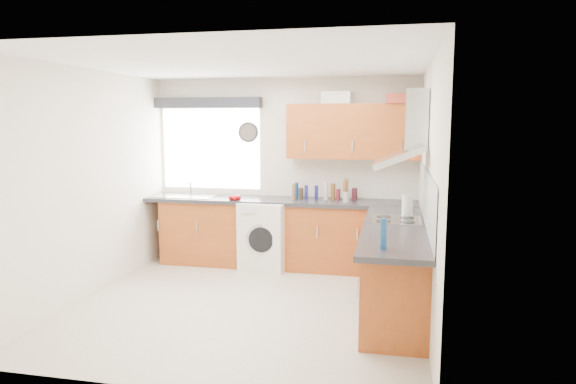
% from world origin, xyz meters
% --- Properties ---
extents(ground_plane, '(3.60, 3.60, 0.00)m').
position_xyz_m(ground_plane, '(0.00, 0.00, 0.00)').
color(ground_plane, beige).
extents(ceiling, '(3.60, 3.60, 0.02)m').
position_xyz_m(ceiling, '(0.00, 0.00, 2.50)').
color(ceiling, white).
rests_on(ceiling, wall_back).
extents(wall_back, '(3.60, 0.02, 2.50)m').
position_xyz_m(wall_back, '(0.00, 1.80, 1.25)').
color(wall_back, silver).
rests_on(wall_back, ground_plane).
extents(wall_front, '(3.60, 0.02, 2.50)m').
position_xyz_m(wall_front, '(0.00, -1.80, 1.25)').
color(wall_front, silver).
rests_on(wall_front, ground_plane).
extents(wall_left, '(0.02, 3.60, 2.50)m').
position_xyz_m(wall_left, '(-1.80, 0.00, 1.25)').
color(wall_left, silver).
rests_on(wall_left, ground_plane).
extents(wall_right, '(0.02, 3.60, 2.50)m').
position_xyz_m(wall_right, '(1.80, 0.00, 1.25)').
color(wall_right, silver).
rests_on(wall_right, ground_plane).
extents(window, '(1.40, 0.02, 1.10)m').
position_xyz_m(window, '(-1.05, 1.79, 1.55)').
color(window, silver).
rests_on(window, wall_back).
extents(window_blind, '(1.50, 0.18, 0.14)m').
position_xyz_m(window_blind, '(-1.05, 1.70, 2.18)').
color(window_blind, '#26282D').
rests_on(window_blind, wall_back).
extents(splashback, '(0.01, 3.00, 0.54)m').
position_xyz_m(splashback, '(1.79, 0.30, 1.18)').
color(splashback, white).
rests_on(splashback, wall_right).
extents(base_cab_back, '(3.00, 0.58, 0.86)m').
position_xyz_m(base_cab_back, '(-0.10, 1.51, 0.43)').
color(base_cab_back, '#8C3E16').
rests_on(base_cab_back, ground_plane).
extents(base_cab_corner, '(0.60, 0.60, 0.86)m').
position_xyz_m(base_cab_corner, '(1.50, 1.50, 0.43)').
color(base_cab_corner, '#8C3E16').
rests_on(base_cab_corner, ground_plane).
extents(base_cab_right, '(0.58, 2.10, 0.86)m').
position_xyz_m(base_cab_right, '(1.51, 0.15, 0.43)').
color(base_cab_right, '#8C3E16').
rests_on(base_cab_right, ground_plane).
extents(worktop_back, '(3.60, 0.62, 0.05)m').
position_xyz_m(worktop_back, '(0.00, 1.50, 0.89)').
color(worktop_back, black).
rests_on(worktop_back, base_cab_back).
extents(worktop_right, '(0.62, 2.42, 0.05)m').
position_xyz_m(worktop_right, '(1.50, 0.00, 0.89)').
color(worktop_right, black).
rests_on(worktop_right, base_cab_right).
extents(sink, '(0.84, 0.46, 0.10)m').
position_xyz_m(sink, '(-1.33, 1.50, 0.95)').
color(sink, '#A9ACAF').
rests_on(sink, worktop_back).
extents(oven, '(0.56, 0.58, 0.85)m').
position_xyz_m(oven, '(1.50, 0.30, 0.42)').
color(oven, black).
rests_on(oven, ground_plane).
extents(hob_plate, '(0.52, 0.52, 0.01)m').
position_xyz_m(hob_plate, '(1.50, 0.30, 0.92)').
color(hob_plate, '#A9ACAF').
rests_on(hob_plate, worktop_right).
extents(extractor_hood, '(0.52, 0.78, 0.66)m').
position_xyz_m(extractor_hood, '(1.60, 0.30, 1.77)').
color(extractor_hood, '#A9ACAF').
rests_on(extractor_hood, wall_right).
extents(upper_cabinets, '(1.70, 0.35, 0.70)m').
position_xyz_m(upper_cabinets, '(0.95, 1.62, 1.80)').
color(upper_cabinets, '#8C3E16').
rests_on(upper_cabinets, wall_back).
extents(washing_machine, '(0.68, 0.67, 0.89)m').
position_xyz_m(washing_machine, '(-0.15, 1.40, 0.44)').
color(washing_machine, silver).
rests_on(washing_machine, ground_plane).
extents(wall_clock, '(0.28, 0.04, 0.28)m').
position_xyz_m(wall_clock, '(-0.50, 1.76, 1.78)').
color(wall_clock, '#26282D').
rests_on(wall_clock, wall_back).
extents(casserole, '(0.41, 0.32, 0.16)m').
position_xyz_m(casserole, '(0.73, 1.72, 2.23)').
color(casserole, silver).
rests_on(casserole, upper_cabinets).
extents(storage_box, '(0.27, 0.23, 0.12)m').
position_xyz_m(storage_box, '(1.48, 1.52, 2.21)').
color(storage_box, '#A33A28').
rests_on(storage_box, upper_cabinets).
extents(utensil_pot, '(0.09, 0.09, 0.12)m').
position_xyz_m(utensil_pot, '(0.88, 1.47, 0.97)').
color(utensil_pot, '#9E9087').
rests_on(utensil_pot, worktop_back).
extents(kitchen_roll, '(0.13, 0.13, 0.25)m').
position_xyz_m(kitchen_roll, '(1.62, 0.52, 1.03)').
color(kitchen_roll, silver).
rests_on(kitchen_roll, worktop_right).
extents(tomato_cluster, '(0.17, 0.17, 0.07)m').
position_xyz_m(tomato_cluster, '(-0.55, 1.30, 0.94)').
color(tomato_cluster, '#AA090B').
rests_on(tomato_cluster, worktop_back).
extents(jar_0, '(0.05, 0.05, 0.18)m').
position_xyz_m(jar_0, '(0.34, 1.58, 1.00)').
color(jar_0, navy).
rests_on(jar_0, worktop_back).
extents(jar_1, '(0.05, 0.05, 0.15)m').
position_xyz_m(jar_1, '(0.77, 1.57, 0.98)').
color(jar_1, maroon).
rests_on(jar_1, worktop_back).
extents(jar_2, '(0.07, 0.07, 0.15)m').
position_xyz_m(jar_2, '(0.28, 1.54, 0.99)').
color(jar_2, black).
rests_on(jar_2, worktop_back).
extents(jar_3, '(0.05, 0.05, 0.20)m').
position_xyz_m(jar_3, '(0.19, 1.68, 1.01)').
color(jar_3, navy).
rests_on(jar_3, worktop_back).
extents(jar_4, '(0.06, 0.06, 0.21)m').
position_xyz_m(jar_4, '(0.70, 1.59, 1.02)').
color(jar_4, brown).
rests_on(jar_4, worktop_back).
extents(jar_5, '(0.05, 0.05, 0.19)m').
position_xyz_m(jar_5, '(0.48, 1.56, 1.00)').
color(jar_5, '#17164D').
rests_on(jar_5, worktop_back).
extents(jar_6, '(0.07, 0.07, 0.26)m').
position_xyz_m(jar_6, '(0.86, 1.58, 1.04)').
color(jar_6, brown).
rests_on(jar_6, worktop_back).
extents(jar_7, '(0.06, 0.06, 0.23)m').
position_xyz_m(jar_7, '(0.61, 1.56, 1.02)').
color(jar_7, '#ABA192').
rests_on(jar_7, worktop_back).
extents(jar_8, '(0.04, 0.04, 0.21)m').
position_xyz_m(jar_8, '(0.19, 1.47, 1.01)').
color(jar_8, brown).
rests_on(jar_8, worktop_back).
extents(jar_9, '(0.07, 0.07, 0.15)m').
position_xyz_m(jar_9, '(0.97, 1.63, 0.99)').
color(jar_9, '#4A1A21').
rests_on(jar_9, worktop_back).
extents(bottle_0, '(0.06, 0.06, 0.25)m').
position_xyz_m(bottle_0, '(1.41, -0.93, 1.04)').
color(bottle_0, navy).
rests_on(bottle_0, worktop_right).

